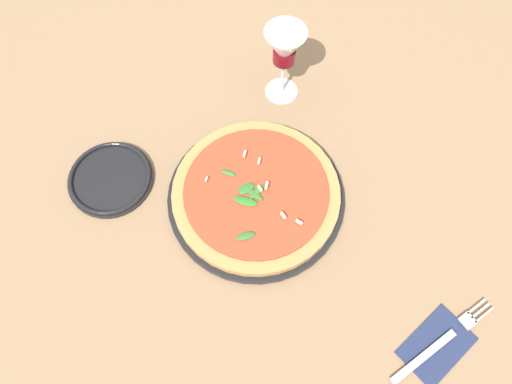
{
  "coord_description": "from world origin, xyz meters",
  "views": [
    {
      "loc": [
        -0.2,
        -0.4,
        0.85
      ],
      "look_at": [
        -0.02,
        -0.03,
        0.03
      ],
      "focal_mm": 35.0,
      "sensor_mm": 36.0,
      "label": 1
    }
  ],
  "objects_px": {
    "fork": "(442,342)",
    "pizza_arugula_main": "(256,195)",
    "wine_glass": "(285,50)",
    "side_plate_white": "(110,178)"
  },
  "relations": [
    {
      "from": "fork",
      "to": "side_plate_white",
      "type": "relative_size",
      "value": 1.35
    },
    {
      "from": "wine_glass",
      "to": "fork",
      "type": "height_order",
      "value": "wine_glass"
    },
    {
      "from": "wine_glass",
      "to": "pizza_arugula_main",
      "type": "bearing_deg",
      "value": -127.95
    },
    {
      "from": "pizza_arugula_main",
      "to": "wine_glass",
      "type": "relative_size",
      "value": 1.93
    },
    {
      "from": "pizza_arugula_main",
      "to": "wine_glass",
      "type": "xyz_separation_m",
      "value": [
        0.16,
        0.2,
        0.11
      ]
    },
    {
      "from": "wine_glass",
      "to": "side_plate_white",
      "type": "bearing_deg",
      "value": -173.29
    },
    {
      "from": "fork",
      "to": "pizza_arugula_main",
      "type": "bearing_deg",
      "value": 104.21
    },
    {
      "from": "fork",
      "to": "side_plate_white",
      "type": "bearing_deg",
      "value": 117.59
    },
    {
      "from": "side_plate_white",
      "to": "wine_glass",
      "type": "bearing_deg",
      "value": 6.71
    },
    {
      "from": "wine_glass",
      "to": "side_plate_white",
      "type": "distance_m",
      "value": 0.41
    }
  ]
}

